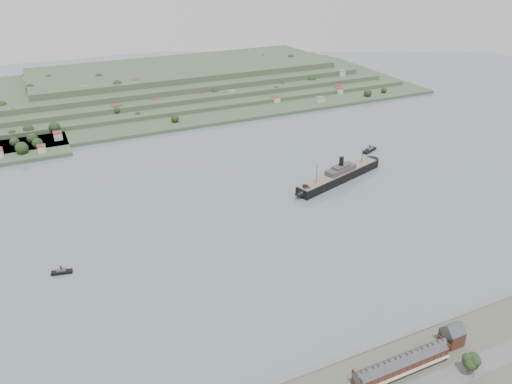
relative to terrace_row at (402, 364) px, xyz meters
name	(u,v)px	position (x,y,z in m)	size (l,w,h in m)	color
ground	(271,221)	(10.00, 168.02, -6.84)	(1400.00, 1400.00, 0.00)	slate
terrace_row	(402,364)	(0.00, 0.00, 0.00)	(55.60, 9.80, 11.07)	#452518
gabled_building	(452,335)	(37.50, 4.02, 1.34)	(10.40, 10.18, 14.09)	#452518
far_peninsula	(166,86)	(37.91, 561.12, 5.04)	(760.00, 309.00, 30.00)	#384F34
steamship	(337,177)	(96.81, 206.02, -1.74)	(112.00, 45.94, 27.63)	black
tugboat	(62,272)	(-147.22, 163.81, -5.36)	(13.96, 6.34, 6.08)	black
ferry_east	(369,150)	(169.20, 253.91, -5.04)	(20.52, 13.19, 7.50)	black
fig_tree	(472,362)	(31.37, -15.37, 2.14)	(10.25, 8.87, 11.44)	#463320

